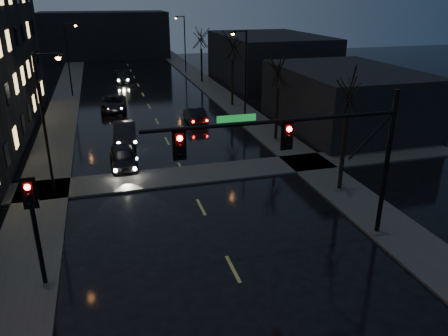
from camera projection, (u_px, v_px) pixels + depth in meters
sidewalk_left at (61, 119)px, 40.36m from camera, size 3.00×140.00×0.12m
sidewalk_right at (236, 107)px, 44.66m from camera, size 3.00×140.00×0.12m
sidewalk_cross at (185, 175)px, 27.75m from camera, size 40.00×3.00×0.12m
commercial_right_near at (345, 98)px, 37.47m from camera, size 10.00×14.00×5.00m
commercial_right_far at (269, 58)px, 57.34m from camera, size 12.00×18.00×6.00m
far_block at (105, 35)px, 78.76m from camera, size 22.00×10.00×8.00m
signal_mast at (314, 144)px, 18.45m from camera, size 11.11×0.41×7.00m
signal_pole_left at (34, 218)px, 16.27m from camera, size 0.35×0.41×4.53m
tree_near at (350, 85)px, 23.57m from camera, size 3.52×3.52×8.08m
tree_mid_a at (279, 66)px, 32.66m from camera, size 3.30×3.30×7.58m
tree_mid_b at (233, 40)px, 43.11m from camera, size 3.74×3.74×8.59m
tree_far at (201, 34)px, 55.83m from camera, size 3.43×3.43×7.88m
streetlight_l_near at (47, 113)px, 23.65m from camera, size 1.53×0.28×8.00m
streetlight_l_far at (69, 54)px, 47.80m from camera, size 1.53×0.28×8.00m
streetlight_r_mid at (243, 68)px, 38.21m from camera, size 1.53×0.28×8.00m
streetlight_r_far at (183, 39)px, 63.26m from camera, size 1.53×0.28×8.00m
oncoming_car_a at (123, 157)px, 29.01m from camera, size 1.77×4.24×1.44m
oncoming_car_b at (125, 133)px, 33.99m from camera, size 2.00×4.78×1.54m
oncoming_car_c at (114, 103)px, 43.35m from camera, size 2.76×5.39×1.46m
oncoming_car_d at (122, 77)px, 57.48m from camera, size 1.89×4.50×1.30m
lead_car at (195, 115)px, 39.27m from camera, size 1.53×4.28×1.41m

